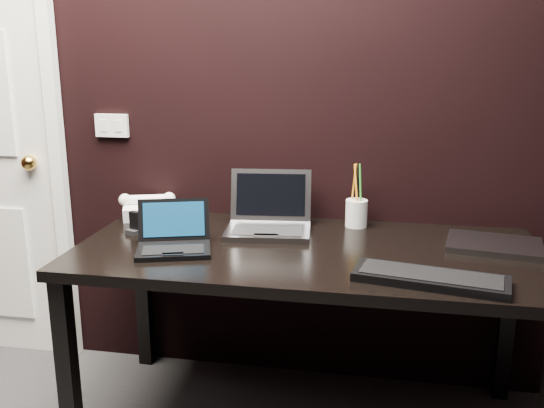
% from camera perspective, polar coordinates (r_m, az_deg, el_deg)
% --- Properties ---
extents(wall_back, '(4.00, 0.00, 4.00)m').
position_cam_1_polar(wall_back, '(2.57, -2.14, 11.09)').
color(wall_back, black).
rests_on(wall_back, ground).
extents(wall_switch, '(0.15, 0.02, 0.10)m').
position_cam_1_polar(wall_switch, '(2.78, -14.84, 7.15)').
color(wall_switch, silver).
rests_on(wall_switch, wall_back).
extents(desk, '(1.70, 0.80, 0.74)m').
position_cam_1_polar(desk, '(2.27, 3.25, -6.00)').
color(desk, black).
rests_on(desk, ground).
extents(netbook, '(0.32, 0.30, 0.17)m').
position_cam_1_polar(netbook, '(2.23, -9.24, -3.46)').
color(netbook, black).
rests_on(netbook, desk).
extents(silver_laptop, '(0.36, 0.33, 0.23)m').
position_cam_1_polar(silver_laptop, '(2.42, -0.31, -1.60)').
color(silver_laptop, gray).
rests_on(silver_laptop, desk).
extents(ext_keyboard, '(0.50, 0.25, 0.03)m').
position_cam_1_polar(ext_keyboard, '(1.98, 14.68, -6.76)').
color(ext_keyboard, black).
rests_on(ext_keyboard, desk).
extents(closed_laptop, '(0.37, 0.29, 0.02)m').
position_cam_1_polar(closed_laptop, '(2.37, 20.19, -3.64)').
color(closed_laptop, gray).
rests_on(closed_laptop, desk).
extents(desk_phone, '(0.25, 0.23, 0.12)m').
position_cam_1_polar(desk_phone, '(2.67, -11.61, -0.32)').
color(desk_phone, white).
rests_on(desk_phone, desk).
extents(mobile_phone, '(0.06, 0.06, 0.09)m').
position_cam_1_polar(mobile_phone, '(2.45, -12.83, -1.99)').
color(mobile_phone, black).
rests_on(mobile_phone, desk).
extents(pen_cup, '(0.10, 0.10, 0.26)m').
position_cam_1_polar(pen_cup, '(2.50, 7.95, -0.74)').
color(pen_cup, silver).
rests_on(pen_cup, desk).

